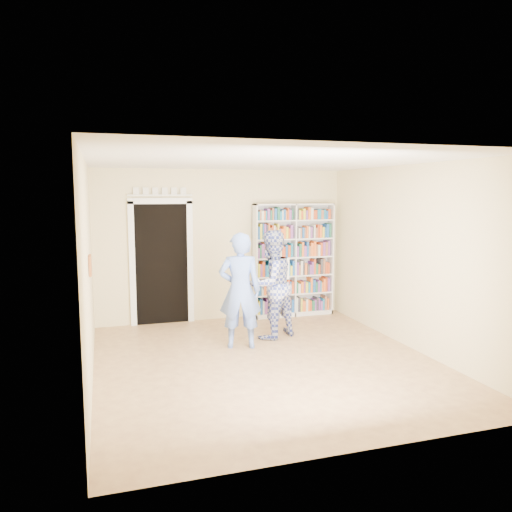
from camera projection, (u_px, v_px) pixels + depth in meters
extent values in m
plane|color=#8F6445|center=(266.00, 362.00, 6.79)|extent=(5.00, 5.00, 0.00)
plane|color=white|center=(267.00, 161.00, 6.45)|extent=(5.00, 5.00, 0.00)
plane|color=beige|center=(223.00, 245.00, 8.99)|extent=(4.50, 0.00, 4.50)
plane|color=beige|center=(88.00, 272.00, 5.96)|extent=(0.00, 5.00, 5.00)
plane|color=beige|center=(412.00, 257.00, 7.29)|extent=(0.00, 5.00, 5.00)
cube|color=white|center=(293.00, 260.00, 9.26)|extent=(1.52, 0.29, 2.09)
cube|color=white|center=(293.00, 260.00, 9.26)|extent=(0.02, 0.29, 2.09)
cube|color=black|center=(162.00, 264.00, 8.69)|extent=(0.90, 0.03, 2.10)
cube|color=white|center=(132.00, 266.00, 8.53)|extent=(0.10, 0.06, 2.20)
cube|color=white|center=(190.00, 263.00, 8.82)|extent=(0.10, 0.06, 2.20)
cube|color=white|center=(160.00, 201.00, 8.54)|extent=(1.10, 0.06, 0.10)
cube|color=white|center=(160.00, 195.00, 8.52)|extent=(1.10, 0.08, 0.02)
cube|color=brown|center=(90.00, 265.00, 6.15)|extent=(0.03, 0.25, 0.25)
imported|color=#6587E1|center=(240.00, 290.00, 7.34)|extent=(0.71, 0.55, 1.72)
imported|color=#313D95|center=(271.00, 284.00, 7.85)|extent=(1.03, 0.94, 1.71)
cube|color=white|center=(284.00, 269.00, 7.70)|extent=(0.21, 0.12, 0.33)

